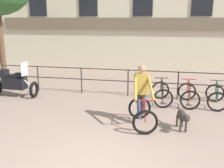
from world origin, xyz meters
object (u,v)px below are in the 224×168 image
(parked_bicycle_near_lamp, at_px, (162,93))
(parked_bicycle_mid_right, at_px, (216,96))
(dog, at_px, (183,117))
(parked_motorcycle, at_px, (14,82))
(cyclist_with_bike, at_px, (142,99))
(parked_bicycle_mid_left, at_px, (188,95))

(parked_bicycle_near_lamp, relative_size, parked_bicycle_mid_right, 1.01)
(dog, distance_m, parked_motorcycle, 6.47)
(parked_motorcycle, bearing_deg, dog, -107.74)
(cyclist_with_bike, distance_m, parked_bicycle_near_lamp, 2.15)
(parked_bicycle_near_lamp, bearing_deg, parked_bicycle_mid_right, 173.52)
(cyclist_with_bike, relative_size, dog, 1.83)
(parked_bicycle_mid_right, bearing_deg, parked_motorcycle, 7.27)
(parked_bicycle_mid_right, bearing_deg, dog, 66.63)
(cyclist_with_bike, xyz_separation_m, parked_bicycle_near_lamp, (0.53, 2.04, -0.41))
(parked_bicycle_near_lamp, distance_m, parked_bicycle_mid_right, 1.82)
(cyclist_with_bike, distance_m, parked_bicycle_mid_right, 3.14)
(parked_bicycle_near_lamp, xyz_separation_m, parked_bicycle_mid_left, (0.91, -0.00, -0.00))
(dog, distance_m, parked_bicycle_mid_right, 2.58)
(cyclist_with_bike, bearing_deg, parked_bicycle_mid_left, 41.50)
(parked_motorcycle, relative_size, parked_bicycle_mid_right, 1.46)
(parked_bicycle_near_lamp, distance_m, parked_bicycle_mid_left, 0.91)
(parked_bicycle_near_lamp, height_order, parked_bicycle_mid_right, same)
(cyclist_with_bike, distance_m, parked_bicycle_mid_left, 2.53)
(cyclist_with_bike, height_order, dog, cyclist_with_bike)
(cyclist_with_bike, xyz_separation_m, dog, (1.12, -0.23, -0.36))
(parked_bicycle_mid_left, bearing_deg, parked_motorcycle, 0.78)
(cyclist_with_bike, distance_m, dog, 1.20)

